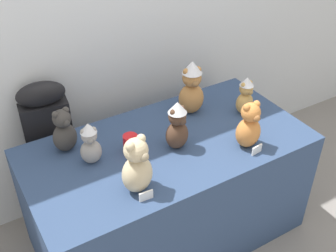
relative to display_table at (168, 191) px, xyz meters
name	(u,v)px	position (x,y,z in m)	size (l,w,h in m)	color
wall_back	(111,8)	(0.00, 0.66, 0.94)	(7.00, 0.08, 2.60)	silver
display_table	(168,191)	(0.00, 0.00, 0.00)	(1.60, 0.82, 0.73)	navy
instrument_case	(53,152)	(-0.52, 0.54, 0.14)	(0.29, 0.15, 1.01)	black
teddy_bear_sand	(137,167)	(-0.31, -0.24, 0.51)	(0.19, 0.17, 0.31)	#CCB78E
teddy_bear_caramel	(192,88)	(0.29, 0.21, 0.53)	(0.18, 0.16, 0.35)	#B27A42
teddy_bear_ginger	(249,126)	(0.37, -0.24, 0.49)	(0.15, 0.13, 0.28)	#D17F3D
teddy_bear_cocoa	(177,126)	(0.03, -0.05, 0.51)	(0.15, 0.13, 0.29)	#4C3323
teddy_bear_honey	(245,96)	(0.56, 0.03, 0.48)	(0.12, 0.10, 0.25)	tan
teddy_bear_ash	(90,144)	(-0.42, 0.07, 0.48)	(0.13, 0.11, 0.25)	gray
teddy_bear_charcoal	(64,131)	(-0.50, 0.24, 0.49)	(0.15, 0.14, 0.26)	#383533
party_cup_red	(131,144)	(-0.21, 0.04, 0.42)	(0.08, 0.08, 0.11)	red
name_card_front_left	(146,196)	(-0.31, -0.32, 0.39)	(0.07, 0.01, 0.05)	white
name_card_front_middle	(257,150)	(0.37, -0.32, 0.39)	(0.07, 0.01, 0.05)	white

